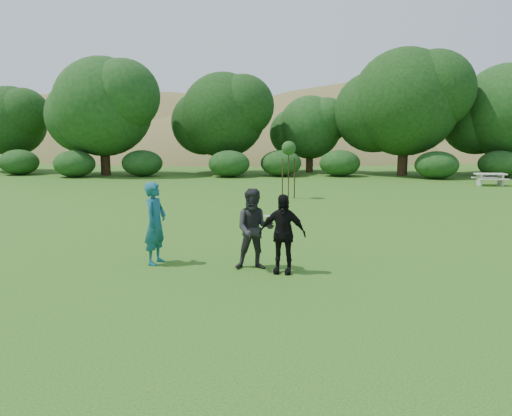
# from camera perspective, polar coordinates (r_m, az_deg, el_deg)

# --- Properties ---
(ground) EXTENTS (120.00, 120.00, 0.00)m
(ground) POSITION_cam_1_polar(r_m,az_deg,el_deg) (11.59, -0.80, -7.59)
(ground) COLOR #19470C
(ground) RESTS_ON ground
(player_teal) EXTENTS (0.65, 0.84, 2.05)m
(player_teal) POSITION_cam_1_polar(r_m,az_deg,el_deg) (12.55, -11.44, -1.72)
(player_teal) COLOR #165465
(player_teal) RESTS_ON ground
(player_grey) EXTENTS (0.99, 0.80, 1.94)m
(player_grey) POSITION_cam_1_polar(r_m,az_deg,el_deg) (11.84, -0.18, -2.43)
(player_grey) COLOR #252527
(player_grey) RESTS_ON ground
(player_black) EXTENTS (1.15, 0.63, 1.85)m
(player_black) POSITION_cam_1_polar(r_m,az_deg,el_deg) (11.52, 3.03, -2.96)
(player_black) COLOR black
(player_black) RESTS_ON ground
(frisbee) EXTENTS (0.27, 0.27, 0.05)m
(frisbee) POSITION_cam_1_polar(r_m,az_deg,el_deg) (11.61, 1.52, -0.89)
(frisbee) COLOR white
(frisbee) RESTS_ON ground
(sapling) EXTENTS (0.70, 0.70, 2.85)m
(sapling) POSITION_cam_1_polar(r_m,az_deg,el_deg) (24.80, 3.76, 6.66)
(sapling) COLOR #382316
(sapling) RESTS_ON ground
(picnic_table) EXTENTS (1.80, 1.48, 0.76)m
(picnic_table) POSITION_cam_1_polar(r_m,az_deg,el_deg) (34.30, 25.19, 3.20)
(picnic_table) COLOR beige
(picnic_table) RESTS_ON ground
(hillside) EXTENTS (150.00, 72.00, 52.00)m
(hillside) POSITION_cam_1_polar(r_m,az_deg,el_deg) (81.01, 2.08, -2.29)
(hillside) COLOR olive
(hillside) RESTS_ON ground
(tree_row) EXTENTS (53.92, 10.38, 9.62)m
(tree_row) POSITION_cam_1_polar(r_m,az_deg,el_deg) (39.91, 6.73, 10.84)
(tree_row) COLOR #3A2616
(tree_row) RESTS_ON ground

